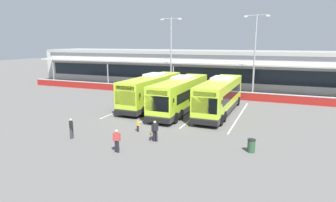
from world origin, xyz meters
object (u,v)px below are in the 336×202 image
Objects in this scene: pedestrian_with_handbag at (155,131)px; pedestrian_child at (138,125)px; pedestrian_near_bin at (117,140)px; litter_bin at (251,146)px; coach_bus_leftmost at (152,91)px; lamp_post_west at (171,50)px; pedestrian_in_dark_coat at (71,128)px; coach_bus_left_centre at (181,95)px; coach_bus_centre at (220,97)px; lamp_post_centre at (255,51)px.

pedestrian_with_handbag is 2.90m from pedestrian_child.
pedestrian_near_bin reaches higher than litter_bin.
lamp_post_west reaches higher than coach_bus_leftmost.
pedestrian_in_dark_coat reaches higher than pedestrian_child.
pedestrian_in_dark_coat is 1.00× the size of pedestrian_near_bin.
pedestrian_in_dark_coat is at bearing -169.86° from litter_bin.
coach_bus_left_centre is at bearing 98.36° from pedestrian_with_handbag.
pedestrian_child is at bearing -71.72° from coach_bus_leftmost.
pedestrian_with_handbag is at bearing -71.43° from lamp_post_west.
coach_bus_leftmost and coach_bus_left_centre have the same top height.
coach_bus_left_centre is at bearing -167.80° from coach_bus_centre.
pedestrian_in_dark_coat is at bearing -94.01° from coach_bus_leftmost.
pedestrian_with_handbag is 1.61× the size of pedestrian_child.
lamp_post_west is (-5.79, 24.61, 5.42)m from pedestrian_near_bin.
pedestrian_in_dark_coat is at bearing -87.70° from lamp_post_west.
pedestrian_in_dark_coat is (-6.33, -1.85, 0.02)m from pedestrian_with_handbag.
pedestrian_with_handbag is 23.47m from lamp_post_west.
coach_bus_left_centre is (3.99, -1.21, 0.00)m from coach_bus_leftmost.
lamp_post_west is (-7.27, 21.64, 5.43)m from pedestrian_with_handbag.
pedestrian_child is at bearing 100.62° from pedestrian_near_bin.
pedestrian_with_handbag is 22.38m from lamp_post_centre.
coach_bus_centre is at bearing 73.17° from pedestrian_near_bin.
lamp_post_west is at bearing 103.85° from pedestrian_child.
coach_bus_left_centre reaches higher than pedestrian_with_handbag.
pedestrian_with_handbag is 6.59m from pedestrian_in_dark_coat.
lamp_post_centre is at bearing 76.88° from pedestrian_with_handbag.
coach_bus_left_centre is at bearing 83.62° from pedestrian_child.
coach_bus_left_centre is 12.63m from litter_bin.
pedestrian_in_dark_coat is (-4.89, -11.64, -0.91)m from coach_bus_left_centre.
coach_bus_centre is 7.52× the size of pedestrian_in_dark_coat.
litter_bin is (9.41, -1.13, -0.07)m from pedestrian_child.
pedestrian_child is 0.62× the size of pedestrian_near_bin.
lamp_post_centre is (12.20, -0.50, 0.00)m from lamp_post_west.
pedestrian_near_bin is at bearing -79.38° from pedestrian_child.
pedestrian_in_dark_coat is at bearing -125.63° from coach_bus_centre.
litter_bin is at bearing -6.84° from pedestrian_child.
lamp_post_west and lamp_post_centre have the same top height.
pedestrian_in_dark_coat is 1.61× the size of pedestrian_child.
lamp_post_centre reaches higher than coach_bus_left_centre.
pedestrian_child is (-0.91, -8.12, -1.24)m from coach_bus_left_centre.
litter_bin is at bearing -55.82° from lamp_post_west.
pedestrian_in_dark_coat is 1.74× the size of litter_bin.
pedestrian_child is at bearing -96.38° from coach_bus_left_centre.
lamp_post_centre reaches higher than pedestrian_in_dark_coat.
lamp_post_west is at bearing 177.67° from lamp_post_centre.
lamp_post_west reaches higher than litter_bin.
coach_bus_centre is at bearing 60.98° from pedestrian_child.
pedestrian_in_dark_coat is 24.13m from lamp_post_west.
pedestrian_near_bin is 25.53m from lamp_post_centre.
coach_bus_centre is at bearing 12.20° from coach_bus_left_centre.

